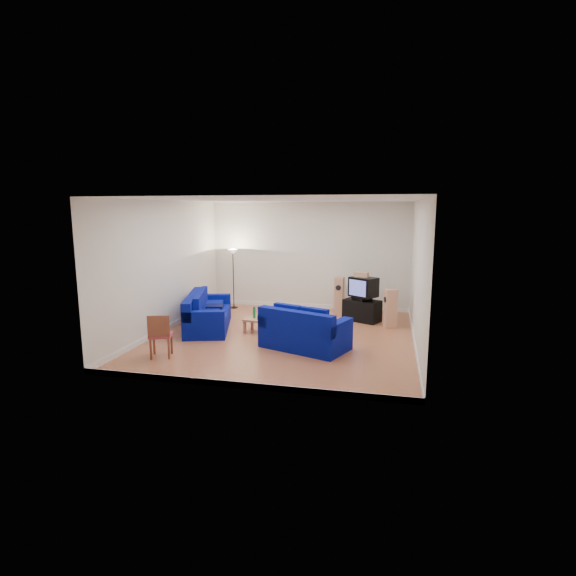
% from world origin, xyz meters
% --- Properties ---
extents(room, '(6.01, 6.51, 3.21)m').
position_xyz_m(room, '(0.00, 0.00, 1.54)').
color(room, brown).
rests_on(room, ground).
extents(sofa_three_seat, '(1.59, 2.46, 0.88)m').
position_xyz_m(sofa_three_seat, '(-2.10, 0.26, 0.33)').
color(sofa_three_seat, '#030A62').
rests_on(sofa_three_seat, ground).
extents(sofa_loveseat, '(2.05, 1.59, 0.90)m').
position_xyz_m(sofa_loveseat, '(0.63, -0.85, 0.34)').
color(sofa_loveseat, '#030A62').
rests_on(sofa_loveseat, ground).
extents(coffee_table, '(1.05, 0.66, 0.35)m').
position_xyz_m(coffee_table, '(-0.54, 0.15, 0.30)').
color(coffee_table, tan).
rests_on(coffee_table, ground).
extents(bottle, '(0.08, 0.08, 0.28)m').
position_xyz_m(bottle, '(-0.80, 0.20, 0.49)').
color(bottle, '#197233').
rests_on(bottle, coffee_table).
extents(tissue_box, '(0.27, 0.19, 0.10)m').
position_xyz_m(tissue_box, '(-0.58, 0.13, 0.40)').
color(tissue_box, green).
rests_on(tissue_box, coffee_table).
extents(red_canister, '(0.13, 0.13, 0.15)m').
position_xyz_m(red_canister, '(-0.28, 0.20, 0.43)').
color(red_canister, red).
rests_on(red_canister, coffee_table).
extents(remote, '(0.16, 0.06, 0.02)m').
position_xyz_m(remote, '(-0.14, 0.08, 0.36)').
color(remote, black).
rests_on(remote, coffee_table).
extents(tv_stand, '(1.08, 0.87, 0.58)m').
position_xyz_m(tv_stand, '(1.70, 1.93, 0.29)').
color(tv_stand, black).
rests_on(tv_stand, ground).
extents(av_receiver, '(0.57, 0.58, 0.10)m').
position_xyz_m(av_receiver, '(1.69, 1.91, 0.63)').
color(av_receiver, black).
rests_on(av_receiver, tv_stand).
extents(television, '(0.83, 0.79, 0.52)m').
position_xyz_m(television, '(1.72, 1.88, 0.94)').
color(television, black).
rests_on(television, av_receiver).
extents(centre_speaker, '(0.40, 0.24, 0.13)m').
position_xyz_m(centre_speaker, '(1.66, 1.93, 1.27)').
color(centre_speaker, tan).
rests_on(centre_speaker, television).
extents(speaker_left, '(0.27, 0.34, 1.06)m').
position_xyz_m(speaker_left, '(1.00, 2.70, 0.53)').
color(speaker_left, tan).
rests_on(speaker_left, ground).
extents(speaker_right, '(0.35, 0.32, 0.99)m').
position_xyz_m(speaker_right, '(2.45, 1.38, 0.50)').
color(speaker_right, tan).
rests_on(speaker_right, ground).
extents(floor_lamp, '(0.31, 0.31, 1.80)m').
position_xyz_m(floor_lamp, '(-2.23, 2.70, 1.49)').
color(floor_lamp, black).
rests_on(floor_lamp, ground).
extents(dining_chair, '(0.55, 0.55, 0.91)m').
position_xyz_m(dining_chair, '(-2.09, -2.08, 0.51)').
color(dining_chair, brown).
rests_on(dining_chair, ground).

